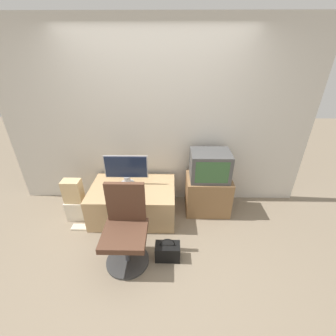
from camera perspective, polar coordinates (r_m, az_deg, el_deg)
ground_plane at (r=2.88m, az=-3.86°, el=-22.66°), size 12.00×12.00×0.00m
wall_back at (r=3.26m, az=-2.81°, el=11.81°), size 4.40×0.05×2.60m
desk at (r=3.36m, az=-8.74°, el=-8.35°), size 1.19×0.78×0.48m
side_stand at (r=3.45m, az=10.01°, el=-6.52°), size 0.64×0.47×0.57m
main_monitor at (r=3.20m, az=-10.56°, el=-0.34°), size 0.61×0.19×0.44m
keyboard at (r=3.14m, az=-10.98°, el=-5.82°), size 0.31×0.13×0.01m
mouse at (r=3.09m, az=-7.30°, el=-5.90°), size 0.05×0.04×0.03m
crt_tv at (r=3.19m, az=10.60°, el=0.61°), size 0.55×0.42×0.41m
office_chair at (r=2.65m, az=-10.72°, el=-15.48°), size 0.50×0.50×0.96m
cardboard_box_lower at (r=3.58m, az=-22.07°, el=-9.62°), size 0.27×0.20×0.30m
cardboard_box_upper at (r=3.40m, az=-23.05°, el=-5.38°), size 0.25×0.16×0.33m
handbag at (r=2.83m, az=-0.10°, el=-20.39°), size 0.29×0.17×0.31m
book at (r=3.47m, az=-21.36°, el=-13.81°), size 0.24×0.12×0.02m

